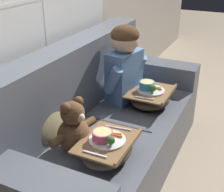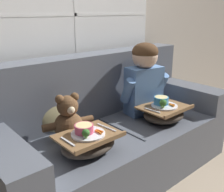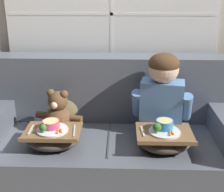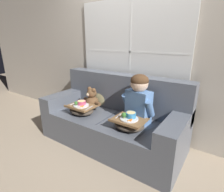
# 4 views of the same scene
# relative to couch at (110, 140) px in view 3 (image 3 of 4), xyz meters

# --- Properties ---
(ground_plane) EXTENTS (14.00, 14.00, 0.00)m
(ground_plane) POSITION_rel_couch_xyz_m (0.00, -0.07, -0.34)
(ground_plane) COLOR tan
(wall_back_with_window) EXTENTS (8.00, 0.08, 2.60)m
(wall_back_with_window) POSITION_rel_couch_xyz_m (0.00, 0.47, 0.96)
(wall_back_with_window) COLOR #BCB2A3
(wall_back_with_window) RESTS_ON ground_plane
(couch) EXTENTS (1.97, 0.86, 0.95)m
(couch) POSITION_rel_couch_xyz_m (0.00, 0.00, 0.00)
(couch) COLOR #565B66
(couch) RESTS_ON ground_plane
(throw_pillow_behind_child) EXTENTS (0.35, 0.17, 0.37)m
(throw_pillow_behind_child) POSITION_rel_couch_xyz_m (0.38, 0.17, 0.25)
(throw_pillow_behind_child) COLOR slate
(throw_pillow_behind_child) RESTS_ON couch
(throw_pillow_behind_teddy) EXTENTS (0.33, 0.16, 0.34)m
(throw_pillow_behind_teddy) POSITION_rel_couch_xyz_m (-0.38, 0.17, 0.25)
(throw_pillow_behind_teddy) COLOR tan
(throw_pillow_behind_teddy) RESTS_ON couch
(child_figure) EXTENTS (0.46, 0.24, 0.62)m
(child_figure) POSITION_rel_couch_xyz_m (0.38, -0.02, 0.42)
(child_figure) COLOR #5B84BC
(child_figure) RESTS_ON couch
(teddy_bear) EXTENTS (0.37, 0.26, 0.34)m
(teddy_bear) POSITION_rel_couch_xyz_m (-0.38, -0.02, 0.22)
(teddy_bear) COLOR brown
(teddy_bear) RESTS_ON couch
(lap_tray_child) EXTENTS (0.38, 0.32, 0.20)m
(lap_tray_child) POSITION_rel_couch_xyz_m (0.38, -0.24, 0.15)
(lap_tray_child) COLOR #473D33
(lap_tray_child) RESTS_ON child_figure
(lap_tray_teddy) EXTENTS (0.39, 0.29, 0.19)m
(lap_tray_teddy) POSITION_rel_couch_xyz_m (-0.38, -0.24, 0.15)
(lap_tray_teddy) COLOR #473D33
(lap_tray_teddy) RESTS_ON teddy_bear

